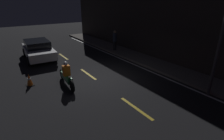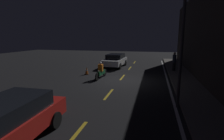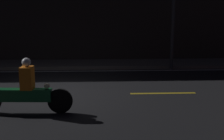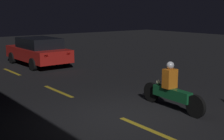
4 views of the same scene
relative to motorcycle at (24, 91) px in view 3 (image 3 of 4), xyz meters
The scene contains 6 objects.
ground_plane 1.74m from the motorcycle, 80.27° to the left, with size 56.00×56.00×0.00m, color black.
raised_curb 6.42m from the motorcycle, 87.50° to the left, with size 28.00×1.91×0.14m.
lane_dash_c 1.86m from the motorcycle, 113.88° to the left, with size 2.00×0.14×0.01m.
lane_dash_d 4.15m from the motorcycle, 23.31° to the left, with size 2.00×0.14×0.01m.
lane_solid_kerb 5.23m from the motorcycle, 86.92° to the left, with size 25.20×0.14×0.01m.
motorcycle is the anchor object (origin of this frame).
Camera 3 is at (1.52, -9.07, 2.53)m, focal length 50.00 mm.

